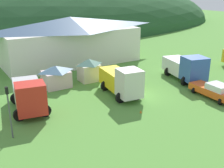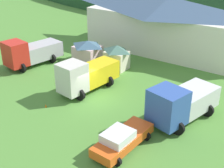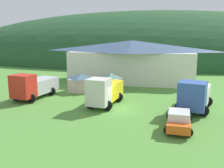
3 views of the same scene
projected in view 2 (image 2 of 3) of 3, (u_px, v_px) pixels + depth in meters
name	position (u px, v px, depth m)	size (l,w,h in m)	color
ground_plane	(94.00, 99.00, 28.71)	(200.00, 200.00, 0.00)	#518C38
depot_building	(168.00, 23.00, 39.54)	(21.48, 9.02, 6.94)	white
play_shed_cream	(117.00, 57.00, 34.58)	(2.59, 2.21, 2.81)	beige
play_shed_pink	(87.00, 51.00, 36.86)	(3.17, 2.75, 2.54)	beige
crane_truck_red	(30.00, 52.00, 35.43)	(3.95, 7.03, 3.28)	red
flatbed_truck_yellow	(86.00, 75.00, 29.51)	(3.49, 6.77, 3.36)	silver
box_truck_blue	(181.00, 103.00, 24.67)	(4.25, 7.12, 3.35)	#3356AD
service_pickup_orange	(122.00, 139.00, 21.68)	(2.51, 5.39, 1.66)	#EA5A1C
traffic_cone_near_pickup	(46.00, 107.00, 27.33)	(0.36, 0.36, 0.62)	orange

